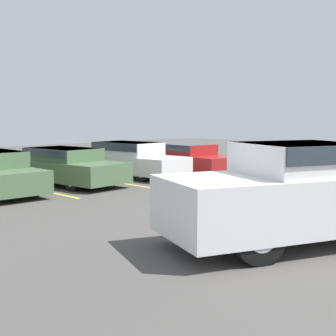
{
  "coord_description": "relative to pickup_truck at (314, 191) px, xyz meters",
  "views": [
    {
      "loc": [
        -7.93,
        -4.26,
        2.3
      ],
      "look_at": [
        0.5,
        4.04,
        1.0
      ],
      "focal_mm": 50.0,
      "sensor_mm": 36.0,
      "label": 1
    }
  ],
  "objects": [
    {
      "name": "ground_plane",
      "position": [
        -0.04,
        0.2,
        -0.93
      ],
      "size": [
        60.0,
        60.0,
        0.0
      ],
      "primitive_type": "plane",
      "color": "#4C4947"
    },
    {
      "name": "stall_stripe_d",
      "position": [
        2.35,
        9.36,
        -0.92
      ],
      "size": [
        0.12,
        5.05,
        0.01
      ],
      "primitive_type": "cube",
      "color": "yellow",
      "rests_on": "ground_plane"
    },
    {
      "name": "parked_sedan_c",
      "position": [
        0.86,
        9.59,
        -0.26
      ],
      "size": [
        2.15,
        4.84,
        1.24
      ],
      "rotation": [
        0.0,
        0.0,
        -1.49
      ],
      "color": "#4C6B47",
      "rests_on": "ground_plane"
    },
    {
      "name": "stall_stripe_c",
      "position": [
        -0.46,
        9.36,
        -0.92
      ],
      "size": [
        0.12,
        5.05,
        0.01
      ],
      "primitive_type": "cube",
      "color": "yellow",
      "rests_on": "ground_plane"
    },
    {
      "name": "stall_stripe_e",
      "position": [
        5.16,
        9.36,
        -0.92
      ],
      "size": [
        0.12,
        5.05,
        0.01
      ],
      "primitive_type": "cube",
      "color": "yellow",
      "rests_on": "ground_plane"
    },
    {
      "name": "wheel_stop_curb",
      "position": [
        3.53,
        12.28,
        -0.86
      ],
      "size": [
        1.65,
        0.2,
        0.14
      ],
      "primitive_type": "cube",
      "color": "#B7B2A8",
      "rests_on": "ground_plane"
    },
    {
      "name": "pickup_truck",
      "position": [
        0.0,
        0.0,
        0.0
      ],
      "size": [
        6.02,
        4.02,
        1.83
      ],
      "rotation": [
        0.0,
        0.0,
        -0.4
      ],
      "color": "white",
      "rests_on": "ground_plane"
    },
    {
      "name": "parked_sedan_d",
      "position": [
        3.79,
        9.61,
        -0.22
      ],
      "size": [
        2.11,
        4.89,
        1.33
      ],
      "rotation": [
        0.0,
        0.0,
        -1.49
      ],
      "color": "silver",
      "rests_on": "ground_plane"
    },
    {
      "name": "parked_sedan_e",
      "position": [
        6.43,
        9.15,
        -0.3
      ],
      "size": [
        2.13,
        4.89,
        1.18
      ],
      "rotation": [
        0.0,
        0.0,
        -1.64
      ],
      "color": "maroon",
      "rests_on": "ground_plane"
    },
    {
      "name": "stall_stripe_f",
      "position": [
        7.96,
        9.36,
        -0.92
      ],
      "size": [
        0.12,
        5.05,
        0.01
      ],
      "primitive_type": "cube",
      "color": "yellow",
      "rests_on": "ground_plane"
    }
  ]
}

